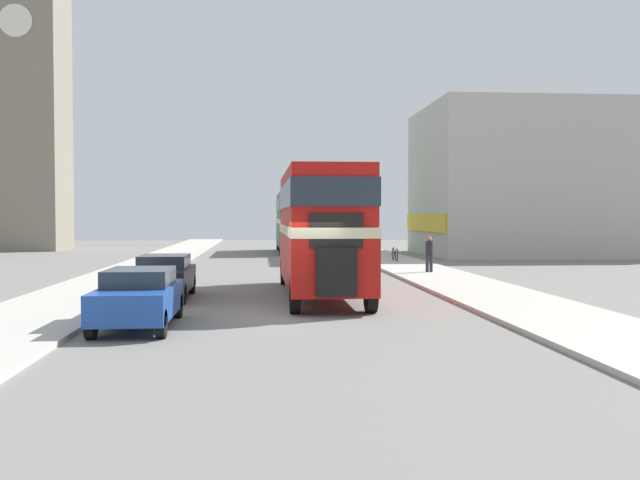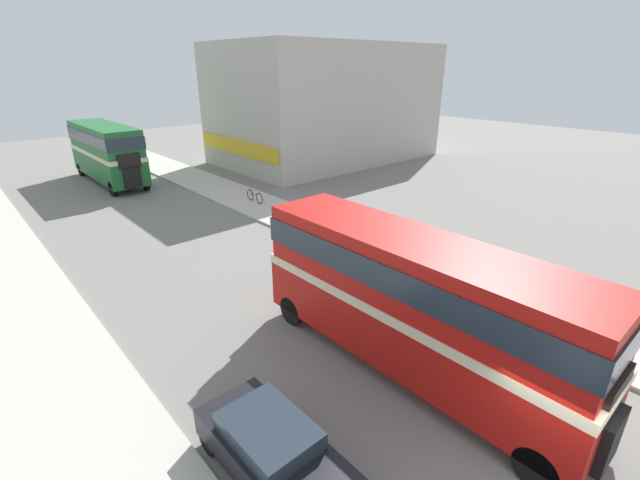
{
  "view_description": "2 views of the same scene",
  "coord_description": "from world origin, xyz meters",
  "px_view_note": "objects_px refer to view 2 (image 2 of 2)",
  "views": [
    {
      "loc": [
        -0.91,
        -19.14,
        2.66
      ],
      "look_at": [
        1.1,
        4.39,
        1.87
      ],
      "focal_mm": 40.0,
      "sensor_mm": 36.0,
      "label": 1
    },
    {
      "loc": [
        -7.7,
        -1.62,
        8.35
      ],
      "look_at": [
        1.1,
        8.23,
        2.91
      ],
      "focal_mm": 24.0,
      "sensor_mm": 36.0,
      "label": 2
    }
  ],
  "objects_px": {
    "double_decker_bus": "(413,296)",
    "bicycle_on_pavement": "(255,197)",
    "bus_distant": "(106,149)",
    "car_parked_mid": "(273,451)",
    "pedestrian_walking": "(346,221)"
  },
  "relations": [
    {
      "from": "bus_distant",
      "to": "double_decker_bus",
      "type": "bearing_deg",
      "value": -91.2
    },
    {
      "from": "bus_distant",
      "to": "bicycle_on_pavement",
      "type": "height_order",
      "value": "bus_distant"
    },
    {
      "from": "bus_distant",
      "to": "pedestrian_walking",
      "type": "bearing_deg",
      "value": -75.86
    },
    {
      "from": "bicycle_on_pavement",
      "to": "bus_distant",
      "type": "bearing_deg",
      "value": 113.33
    },
    {
      "from": "double_decker_bus",
      "to": "bicycle_on_pavement",
      "type": "distance_m",
      "value": 17.61
    },
    {
      "from": "bicycle_on_pavement",
      "to": "double_decker_bus",
      "type": "bearing_deg",
      "value": -109.01
    },
    {
      "from": "car_parked_mid",
      "to": "pedestrian_walking",
      "type": "bearing_deg",
      "value": 38.46
    },
    {
      "from": "bus_distant",
      "to": "car_parked_mid",
      "type": "xyz_separation_m",
      "value": [
        -5.67,
        -28.71,
        -1.8
      ]
    },
    {
      "from": "car_parked_mid",
      "to": "double_decker_bus",
      "type": "bearing_deg",
      "value": 3.64
    },
    {
      "from": "bicycle_on_pavement",
      "to": "car_parked_mid",
      "type": "bearing_deg",
      "value": -122.56
    },
    {
      "from": "bus_distant",
      "to": "car_parked_mid",
      "type": "bearing_deg",
      "value": -101.17
    },
    {
      "from": "bus_distant",
      "to": "car_parked_mid",
      "type": "height_order",
      "value": "bus_distant"
    },
    {
      "from": "double_decker_bus",
      "to": "bicycle_on_pavement",
      "type": "xyz_separation_m",
      "value": [
        5.7,
        16.55,
        -1.95
      ]
    },
    {
      "from": "double_decker_bus",
      "to": "pedestrian_walking",
      "type": "xyz_separation_m",
      "value": [
        5.68,
        8.21,
        -1.39
      ]
    },
    {
      "from": "pedestrian_walking",
      "to": "bicycle_on_pavement",
      "type": "height_order",
      "value": "pedestrian_walking"
    }
  ]
}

